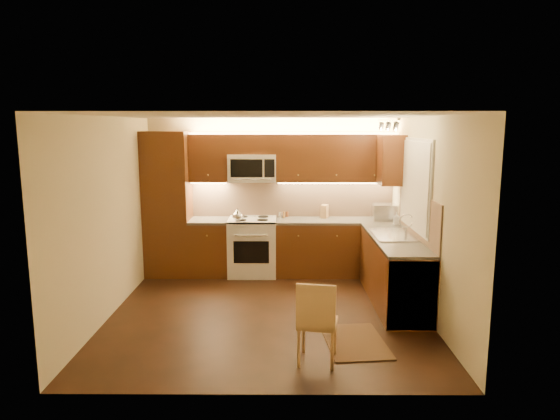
{
  "coord_description": "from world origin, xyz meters",
  "views": [
    {
      "loc": [
        0.19,
        -6.11,
        2.38
      ],
      "look_at": [
        0.15,
        0.55,
        1.25
      ],
      "focal_mm": 31.8,
      "sensor_mm": 36.0,
      "label": 1
    }
  ],
  "objects_px": {
    "kettle": "(238,215)",
    "knife_block": "(324,211)",
    "toaster_oven": "(385,212)",
    "sink": "(393,230)",
    "soap_bottle": "(397,218)",
    "microwave": "(252,168)",
    "dining_chair": "(318,321)",
    "stove": "(253,247)"
  },
  "relations": [
    {
      "from": "toaster_oven",
      "to": "sink",
      "type": "bearing_deg",
      "value": -93.47
    },
    {
      "from": "toaster_oven",
      "to": "soap_bottle",
      "type": "height_order",
      "value": "toaster_oven"
    },
    {
      "from": "microwave",
      "to": "soap_bottle",
      "type": "distance_m",
      "value": 2.39
    },
    {
      "from": "knife_block",
      "to": "dining_chair",
      "type": "bearing_deg",
      "value": -76.65
    },
    {
      "from": "stove",
      "to": "microwave",
      "type": "height_order",
      "value": "microwave"
    },
    {
      "from": "microwave",
      "to": "knife_block",
      "type": "height_order",
      "value": "microwave"
    },
    {
      "from": "stove",
      "to": "kettle",
      "type": "distance_m",
      "value": 0.63
    },
    {
      "from": "sink",
      "to": "soap_bottle",
      "type": "xyz_separation_m",
      "value": [
        0.23,
        0.79,
        0.02
      ]
    },
    {
      "from": "kettle",
      "to": "dining_chair",
      "type": "bearing_deg",
      "value": -70.81
    },
    {
      "from": "soap_bottle",
      "to": "microwave",
      "type": "bearing_deg",
      "value": 167.44
    },
    {
      "from": "soap_bottle",
      "to": "kettle",
      "type": "bearing_deg",
      "value": 176.52
    },
    {
      "from": "soap_bottle",
      "to": "dining_chair",
      "type": "xyz_separation_m",
      "value": [
        -1.39,
        -2.7,
        -0.55
      ]
    },
    {
      "from": "microwave",
      "to": "kettle",
      "type": "xyz_separation_m",
      "value": [
        -0.21,
        -0.35,
        -0.7
      ]
    },
    {
      "from": "sink",
      "to": "kettle",
      "type": "xyz_separation_m",
      "value": [
        -2.21,
        0.91,
        0.04
      ]
    },
    {
      "from": "dining_chair",
      "to": "soap_bottle",
      "type": "bearing_deg",
      "value": 73.35
    },
    {
      "from": "toaster_oven",
      "to": "knife_block",
      "type": "height_order",
      "value": "toaster_oven"
    },
    {
      "from": "stove",
      "to": "knife_block",
      "type": "relative_size",
      "value": 4.3
    },
    {
      "from": "kettle",
      "to": "knife_block",
      "type": "relative_size",
      "value": 0.93
    },
    {
      "from": "kettle",
      "to": "dining_chair",
      "type": "xyz_separation_m",
      "value": [
        1.05,
        -2.82,
        -0.58
      ]
    },
    {
      "from": "stove",
      "to": "knife_block",
      "type": "bearing_deg",
      "value": 8.88
    },
    {
      "from": "stove",
      "to": "sink",
      "type": "xyz_separation_m",
      "value": [
        2.0,
        -1.12,
        0.52
      ]
    },
    {
      "from": "soap_bottle",
      "to": "dining_chair",
      "type": "bearing_deg",
      "value": -117.88
    },
    {
      "from": "dining_chair",
      "to": "stove",
      "type": "bearing_deg",
      "value": 116.09
    },
    {
      "from": "stove",
      "to": "soap_bottle",
      "type": "distance_m",
      "value": 2.31
    },
    {
      "from": "stove",
      "to": "dining_chair",
      "type": "height_order",
      "value": "stove"
    },
    {
      "from": "microwave",
      "to": "dining_chair",
      "type": "xyz_separation_m",
      "value": [
        0.84,
        -3.17,
        -1.28
      ]
    },
    {
      "from": "sink",
      "to": "dining_chair",
      "type": "height_order",
      "value": "sink"
    },
    {
      "from": "toaster_oven",
      "to": "knife_block",
      "type": "relative_size",
      "value": 1.92
    },
    {
      "from": "sink",
      "to": "toaster_oven",
      "type": "relative_size",
      "value": 2.09
    },
    {
      "from": "kettle",
      "to": "knife_block",
      "type": "xyz_separation_m",
      "value": [
        1.38,
        0.4,
        -0.01
      ]
    },
    {
      "from": "kettle",
      "to": "sink",
      "type": "bearing_deg",
      "value": -23.66
    },
    {
      "from": "kettle",
      "to": "toaster_oven",
      "type": "relative_size",
      "value": 0.48
    },
    {
      "from": "sink",
      "to": "microwave",
      "type": "bearing_deg",
      "value": 147.79
    },
    {
      "from": "stove",
      "to": "toaster_oven",
      "type": "relative_size",
      "value": 2.24
    },
    {
      "from": "microwave",
      "to": "kettle",
      "type": "height_order",
      "value": "microwave"
    },
    {
      "from": "kettle",
      "to": "knife_block",
      "type": "distance_m",
      "value": 1.43
    },
    {
      "from": "microwave",
      "to": "toaster_oven",
      "type": "height_order",
      "value": "microwave"
    },
    {
      "from": "sink",
      "to": "dining_chair",
      "type": "bearing_deg",
      "value": -121.32
    },
    {
      "from": "soap_bottle",
      "to": "toaster_oven",
      "type": "bearing_deg",
      "value": 103.38
    },
    {
      "from": "stove",
      "to": "kettle",
      "type": "bearing_deg",
      "value": -134.41
    },
    {
      "from": "microwave",
      "to": "kettle",
      "type": "bearing_deg",
      "value": -121.01
    },
    {
      "from": "microwave",
      "to": "knife_block",
      "type": "relative_size",
      "value": 3.55
    }
  ]
}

